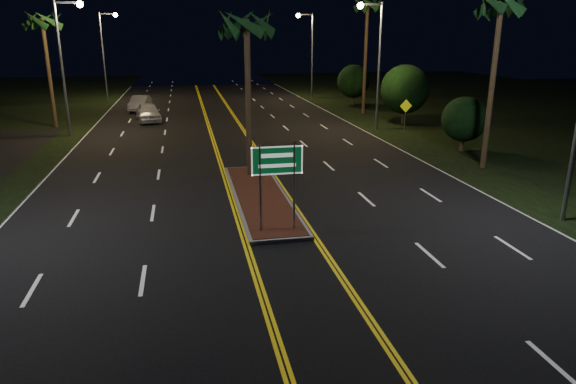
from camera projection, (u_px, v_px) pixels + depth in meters
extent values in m
plane|color=black|center=(294.00, 267.00, 15.77)|extent=(120.00, 120.00, 0.00)
cube|color=black|center=(569.00, 116.00, 44.87)|extent=(40.00, 110.00, 0.01)
cube|color=gray|center=(260.00, 197.00, 22.31)|extent=(2.25, 10.25, 0.15)
cube|color=#592819|center=(260.00, 195.00, 22.28)|extent=(2.00, 10.00, 0.02)
cylinder|color=gray|center=(260.00, 188.00, 17.76)|extent=(0.08, 0.08, 3.20)
cylinder|color=gray|center=(294.00, 186.00, 17.99)|extent=(0.08, 0.08, 3.20)
cube|color=#07471E|center=(277.00, 160.00, 17.60)|extent=(1.80, 0.04, 1.00)
cube|color=white|center=(277.00, 161.00, 17.58)|extent=(1.80, 0.01, 1.00)
cylinder|color=gray|center=(62.00, 70.00, 34.85)|extent=(0.18, 0.18, 9.00)
cube|color=gray|center=(67.00, 2.00, 33.72)|extent=(1.60, 0.12, 0.12)
sphere|color=#FFCA72|center=(80.00, 4.00, 33.90)|extent=(0.44, 0.44, 0.44)
cylinder|color=gray|center=(103.00, 58.00, 53.58)|extent=(0.18, 0.18, 9.00)
cube|color=gray|center=(107.00, 14.00, 52.45)|extent=(1.60, 0.12, 0.12)
sphere|color=#FFCA72|center=(115.00, 15.00, 52.63)|extent=(0.44, 0.44, 0.44)
cylinder|color=gray|center=(379.00, 68.00, 37.14)|extent=(0.18, 0.18, 9.00)
cube|color=gray|center=(371.00, 4.00, 35.71)|extent=(1.60, 0.12, 0.12)
sphere|color=#FFCA72|center=(360.00, 6.00, 35.58)|extent=(0.44, 0.44, 0.44)
cylinder|color=gray|center=(312.00, 57.00, 55.87)|extent=(0.18, 0.18, 9.00)
cube|color=gray|center=(305.00, 15.00, 54.44)|extent=(1.60, 0.12, 0.12)
sphere|color=#FFCA72|center=(298.00, 15.00, 54.32)|extent=(0.44, 0.44, 0.44)
cylinder|color=#382819|center=(248.00, 102.00, 24.50)|extent=(0.28, 0.28, 7.50)
cylinder|color=#382819|center=(49.00, 74.00, 38.40)|extent=(0.28, 0.28, 8.00)
cylinder|color=#382819|center=(492.00, 87.00, 26.25)|extent=(0.28, 0.28, 8.50)
cylinder|color=#382819|center=(365.00, 59.00, 44.90)|extent=(0.28, 0.28, 9.50)
cylinder|color=#382819|center=(462.00, 144.00, 31.31)|extent=(0.24, 0.24, 0.90)
sphere|color=black|center=(464.00, 119.00, 30.87)|extent=(2.70, 2.70, 2.70)
cylinder|color=#382819|center=(403.00, 116.00, 40.72)|extent=(0.24, 0.24, 1.26)
sphere|color=black|center=(405.00, 89.00, 40.10)|extent=(3.78, 3.78, 3.78)
cylinder|color=#382819|center=(353.00, 99.00, 51.95)|extent=(0.24, 0.24, 1.08)
sphere|color=black|center=(353.00, 81.00, 51.42)|extent=(3.24, 3.24, 3.24)
imported|color=silver|center=(148.00, 111.00, 41.84)|extent=(3.04, 5.51, 1.74)
imported|color=silver|center=(140.00, 102.00, 47.90)|extent=(2.68, 4.97, 1.58)
cylinder|color=gray|center=(405.00, 117.00, 37.98)|extent=(0.07, 0.07, 1.98)
cube|color=#CBCF0A|center=(406.00, 106.00, 37.72)|extent=(0.95, 0.09, 0.95)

